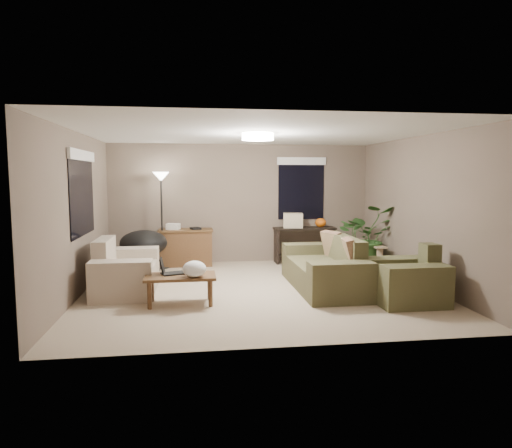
{
  "coord_description": "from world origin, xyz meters",
  "views": [
    {
      "loc": [
        -1.02,
        -7.14,
        1.83
      ],
      "look_at": [
        0.0,
        0.2,
        1.05
      ],
      "focal_mm": 32.0,
      "sensor_mm": 36.0,
      "label": 1
    }
  ],
  "objects": [
    {
      "name": "room_shell",
      "position": [
        0.0,
        0.0,
        1.25
      ],
      "size": [
        5.5,
        5.5,
        5.5
      ],
      "color": "tan",
      "rests_on": "ground"
    },
    {
      "name": "main_sofa",
      "position": [
        1.13,
        -0.01,
        0.29
      ],
      "size": [
        0.95,
        2.2,
        0.85
      ],
      "color": "#46432A",
      "rests_on": "ground"
    },
    {
      "name": "throw_pillows",
      "position": [
        1.38,
        -0.01,
        0.65
      ],
      "size": [
        0.38,
        1.39,
        0.47
      ],
      "color": "#8C7251",
      "rests_on": "main_sofa"
    },
    {
      "name": "loveseat",
      "position": [
        -2.11,
        0.24,
        0.3
      ],
      "size": [
        0.9,
        1.6,
        0.85
      ],
      "color": "#BDB5A1",
      "rests_on": "ground"
    },
    {
      "name": "armchair",
      "position": [
        2.05,
        -0.99,
        0.3
      ],
      "size": [
        0.95,
        1.0,
        0.85
      ],
      "color": "brown",
      "rests_on": "ground"
    },
    {
      "name": "coffee_table",
      "position": [
        -1.21,
        -0.66,
        0.36
      ],
      "size": [
        1.0,
        0.55,
        0.42
      ],
      "color": "brown",
      "rests_on": "ground"
    },
    {
      "name": "laptop",
      "position": [
        -1.38,
        -0.56,
        0.48
      ],
      "size": [
        0.39,
        0.32,
        0.24
      ],
      "color": "black",
      "rests_on": "coffee_table"
    },
    {
      "name": "plastic_bag",
      "position": [
        -1.01,
        -0.81,
        0.54
      ],
      "size": [
        0.37,
        0.34,
        0.23
      ],
      "primitive_type": "ellipsoid",
      "rotation": [
        0.0,
        0.0,
        0.14
      ],
      "color": "white",
      "rests_on": "coffee_table"
    },
    {
      "name": "desk",
      "position": [
        -1.17,
        2.21,
        0.38
      ],
      "size": [
        1.1,
        0.5,
        0.75
      ],
      "color": "brown",
      "rests_on": "ground"
    },
    {
      "name": "desk_papers",
      "position": [
        -1.33,
        2.2,
        0.8
      ],
      "size": [
        0.72,
        0.31,
        0.12
      ],
      "color": "silver",
      "rests_on": "desk"
    },
    {
      "name": "console_table",
      "position": [
        1.32,
        2.21,
        0.44
      ],
      "size": [
        1.3,
        0.4,
        0.75
      ],
      "color": "black",
      "rests_on": "ground"
    },
    {
      "name": "pumpkin",
      "position": [
        1.67,
        2.21,
        0.85
      ],
      "size": [
        0.3,
        0.3,
        0.19
      ],
      "primitive_type": "ellipsoid",
      "rotation": [
        0.0,
        0.0,
        -0.41
      ],
      "color": "orange",
      "rests_on": "console_table"
    },
    {
      "name": "cardboard_box",
      "position": [
        1.07,
        2.21,
        0.9
      ],
      "size": [
        0.45,
        0.37,
        0.3
      ],
      "primitive_type": "cube",
      "rotation": [
        0.0,
        0.0,
        -0.18
      ],
      "color": "beige",
      "rests_on": "console_table"
    },
    {
      "name": "papasan_chair",
      "position": [
        -1.97,
        1.74,
        0.47
      ],
      "size": [
        1.0,
        1.0,
        0.8
      ],
      "color": "black",
      "rests_on": "ground"
    },
    {
      "name": "floor_lamp",
      "position": [
        -1.63,
        2.03,
        1.6
      ],
      "size": [
        0.32,
        0.32,
        1.91
      ],
      "color": "black",
      "rests_on": "ground"
    },
    {
      "name": "ceiling_fixture",
      "position": [
        0.0,
        0.0,
        2.44
      ],
      "size": [
        0.5,
        0.5,
        0.1
      ],
      "primitive_type": "cylinder",
      "color": "white",
      "rests_on": "room_shell"
    },
    {
      "name": "houseplant",
      "position": [
        2.35,
        1.43,
        0.5
      ],
      "size": [
        1.15,
        1.28,
        1.0
      ],
      "primitive_type": "imported",
      "color": "#2D5923",
      "rests_on": "ground"
    },
    {
      "name": "cat_scratching_post",
      "position": [
        2.49,
        1.02,
        0.21
      ],
      "size": [
        0.32,
        0.32,
        0.5
      ],
      "color": "tan",
      "rests_on": "ground"
    },
    {
      "name": "window_left",
      "position": [
        -2.73,
        0.3,
        1.78
      ],
      "size": [
        0.05,
        1.56,
        1.33
      ],
      "color": "black",
      "rests_on": "room_shell"
    },
    {
      "name": "window_back",
      "position": [
        1.3,
        2.48,
        1.79
      ],
      "size": [
        1.06,
        0.05,
        1.33
      ],
      "color": "black",
      "rests_on": "room_shell"
    }
  ]
}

